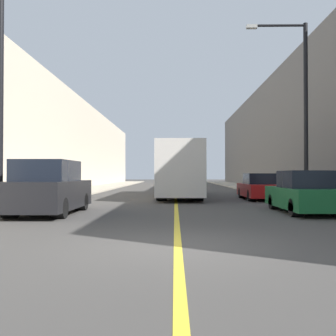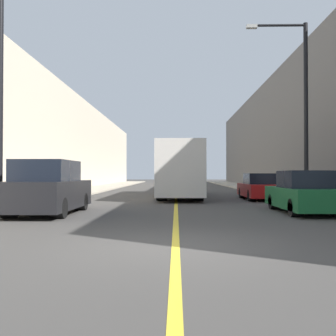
% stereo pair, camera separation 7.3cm
% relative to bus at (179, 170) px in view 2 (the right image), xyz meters
% --- Properties ---
extents(ground_plane, '(200.00, 200.00, 0.00)m').
position_rel_bus_xyz_m(ground_plane, '(-0.21, -17.03, -1.71)').
color(ground_plane, '#3F3D3A').
extents(sidewalk_left, '(3.56, 72.00, 0.11)m').
position_rel_bus_xyz_m(sidewalk_left, '(-7.81, 12.97, -1.65)').
color(sidewalk_left, '#A89E8C').
rests_on(sidewalk_left, ground).
extents(sidewalk_right, '(3.56, 72.00, 0.11)m').
position_rel_bus_xyz_m(sidewalk_right, '(7.39, 12.97, -1.65)').
color(sidewalk_right, '#A89E8C').
rests_on(sidewalk_right, ground).
extents(building_row_left, '(4.00, 72.00, 9.08)m').
position_rel_bus_xyz_m(building_row_left, '(-11.59, 12.97, 2.83)').
color(building_row_left, beige).
rests_on(building_row_left, ground).
extents(building_row_right, '(4.00, 72.00, 11.20)m').
position_rel_bus_xyz_m(building_row_right, '(11.17, 12.97, 3.89)').
color(building_row_right, '#66605B').
rests_on(building_row_right, ground).
extents(road_center_line, '(0.16, 72.00, 0.01)m').
position_rel_bus_xyz_m(road_center_line, '(-0.21, 12.97, -1.70)').
color(road_center_line, gold).
rests_on(road_center_line, ground).
extents(bus, '(2.53, 11.61, 3.19)m').
position_rel_bus_xyz_m(bus, '(0.00, 0.00, 0.00)').
color(bus, silver).
rests_on(bus, ground).
extents(parked_suv_left, '(2.03, 4.77, 1.92)m').
position_rel_bus_xyz_m(parked_suv_left, '(-4.80, -10.79, -0.82)').
color(parked_suv_left, black).
rests_on(parked_suv_left, ground).
extents(car_right_near, '(1.80, 4.60, 1.56)m').
position_rel_bus_xyz_m(car_right_near, '(4.52, -10.16, -1.00)').
color(car_right_near, '#145128').
rests_on(car_right_near, ground).
extents(car_right_mid, '(1.85, 4.62, 1.48)m').
position_rel_bus_xyz_m(car_right_mid, '(4.52, -2.59, -1.04)').
color(car_right_mid, maroon).
rests_on(car_right_mid, ground).
extents(street_lamp_left, '(2.88, 0.24, 7.89)m').
position_rel_bus_xyz_m(street_lamp_left, '(-6.08, -11.32, 2.92)').
color(street_lamp_left, black).
rests_on(street_lamp_left, sidewalk_left).
extents(street_lamp_right, '(2.88, 0.24, 8.47)m').
position_rel_bus_xyz_m(street_lamp_right, '(5.67, -6.26, 3.22)').
color(street_lamp_right, black).
rests_on(street_lamp_right, sidewalk_right).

